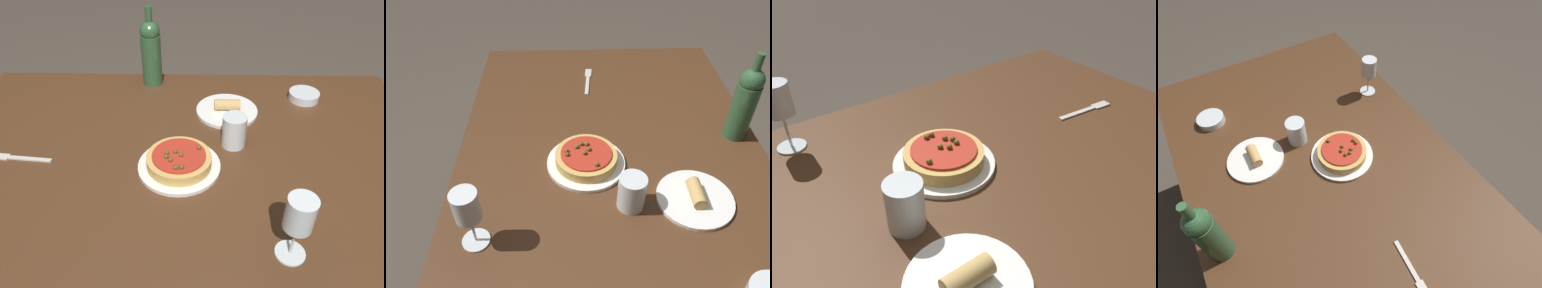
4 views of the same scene
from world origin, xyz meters
The scene contains 10 objects.
ground_plane centered at (0.00, 0.00, 0.00)m, with size 14.00×14.00×0.00m, color #4C4238.
dining_table centered at (0.00, 0.00, 0.65)m, with size 1.59×1.01×0.72m.
dinner_plate centered at (-0.02, -0.09, 0.73)m, with size 0.25×0.25×0.01m.
pizza centered at (-0.02, -0.09, 0.75)m, with size 0.19×0.19×0.05m.
wine_glass centered at (0.26, -0.39, 0.85)m, with size 0.07×0.07×0.18m.
wine_bottle centered at (-0.15, 0.43, 0.86)m, with size 0.08×0.08×0.31m.
water_cup centered at (0.15, 0.03, 0.78)m, with size 0.08×0.08×0.11m.
side_bowl centered at (0.44, 0.31, 0.74)m, with size 0.11×0.11×0.03m.
fork centered at (-0.52, -0.06, 0.73)m, with size 0.20×0.04×0.00m.
side_plate centered at (0.14, 0.22, 0.73)m, with size 0.22×0.22×0.05m.
Camera 4 is at (-0.64, 0.25, 1.69)m, focal length 28.00 mm.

